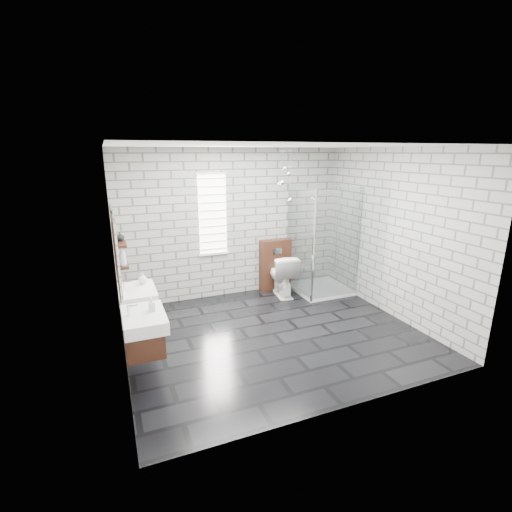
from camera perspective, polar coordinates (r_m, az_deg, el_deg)
floor at (r=5.68m, az=2.76°, el=-11.91°), size 4.20×3.60×0.02m
ceiling at (r=5.03m, az=3.18°, el=16.70°), size 4.20×3.60×0.02m
wall_back at (r=6.83m, az=-3.46°, el=4.98°), size 4.20×0.02×2.70m
wall_front at (r=3.70m, az=14.86°, el=-4.95°), size 4.20×0.02×2.70m
wall_left at (r=4.73m, az=-20.92°, el=-0.95°), size 0.02×3.60×2.70m
wall_right at (r=6.35m, az=20.52°, el=3.17°), size 0.02×3.60×2.70m
vanity_left at (r=4.49m, az=-17.36°, el=-9.61°), size 0.47×0.70×1.57m
vanity_right at (r=5.27m, az=-18.21°, el=-5.83°), size 0.47×0.70×1.57m
shelf_lower at (r=4.69m, az=-19.89°, el=-1.36°), size 0.14×0.30×0.03m
shelf_upper at (r=4.63m, az=-20.19°, el=1.72°), size 0.14×0.30×0.03m
window at (r=6.66m, az=-6.70°, el=6.36°), size 0.56×0.05×1.48m
cistern_panel at (r=7.23m, az=2.95°, el=-1.36°), size 0.60×0.20×1.00m
flush_plate at (r=7.05m, az=3.34°, el=0.74°), size 0.18×0.01×0.12m
shower_enclosure at (r=7.12m, az=9.84°, el=-1.83°), size 1.00×1.00×2.03m
pendant_cluster at (r=6.63m, az=4.50°, el=11.43°), size 0.28×0.23×0.94m
toilet at (r=6.99m, az=4.01°, el=-2.86°), size 0.54×0.83×0.79m
soap_bottle_a at (r=4.46m, az=-15.73°, el=-7.16°), size 0.09×0.09×0.16m
soap_bottle_b at (r=5.40m, az=-17.07°, el=-3.29°), size 0.16×0.16×0.16m
soap_bottle_c at (r=4.59m, az=-19.87°, el=-0.09°), size 0.09×0.09×0.22m
vase at (r=4.72m, az=-20.20°, el=2.84°), size 0.13×0.13×0.11m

